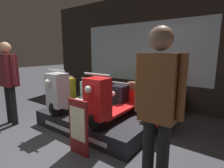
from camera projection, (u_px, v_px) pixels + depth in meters
ground_plane at (42, 152)px, 2.79m from camera, size 30.00×30.00×0.00m
shop_wall_back at (141, 51)px, 5.17m from camera, size 7.15×0.09×3.20m
display_platform at (100, 118)px, 3.78m from camera, size 2.31×1.58×0.31m
scooter_display_left at (81, 92)px, 3.96m from camera, size 0.53×1.78×0.93m
scooter_display_right at (119, 99)px, 3.36m from camera, size 0.53×1.78×0.93m
scooter_backrow_0 at (83, 91)px, 5.39m from camera, size 0.53×1.78×0.93m
scooter_backrow_1 at (106, 95)px, 4.89m from camera, size 0.53×1.78×0.93m
scooter_backrow_2 at (133, 100)px, 4.38m from camera, size 0.53×1.78×0.93m
scooter_backrow_3 at (167, 107)px, 3.88m from camera, size 0.53×1.78×0.93m
person_left_browsing at (8, 76)px, 3.71m from camera, size 0.61×0.25×1.77m
person_right_browsing at (158, 103)px, 1.78m from camera, size 0.52×0.24×1.82m
price_sign_board at (78, 127)px, 2.66m from camera, size 0.38×0.04×0.88m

